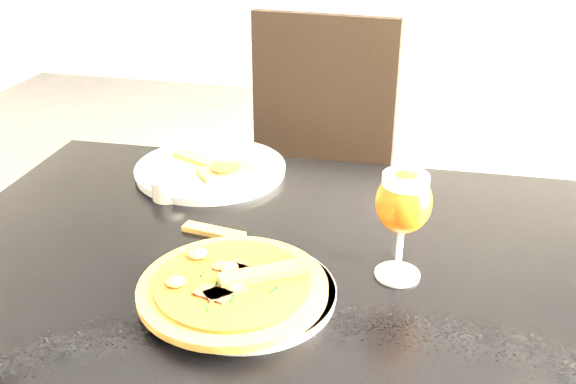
% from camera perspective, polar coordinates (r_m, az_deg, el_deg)
% --- Properties ---
extents(dining_table, '(1.22, 0.84, 0.75)m').
position_cam_1_polar(dining_table, '(1.19, -1.57, -8.52)').
color(dining_table, black).
rests_on(dining_table, ground).
extents(chair_far, '(0.49, 0.49, 0.99)m').
position_cam_1_polar(chair_far, '(1.89, 1.93, 1.37)').
color(chair_far, black).
rests_on(chair_far, ground).
extents(plate_main, '(0.30, 0.30, 0.01)m').
position_cam_1_polar(plate_main, '(1.01, -3.74, -8.93)').
color(plate_main, silver).
rests_on(plate_main, dining_table).
extents(pizza, '(0.29, 0.29, 0.03)m').
position_cam_1_polar(pizza, '(1.00, -4.85, -8.26)').
color(pizza, olive).
rests_on(pizza, plate_main).
extents(plate_second, '(0.44, 0.44, 0.02)m').
position_cam_1_polar(plate_second, '(1.43, -6.89, 2.02)').
color(plate_second, silver).
rests_on(plate_second, dining_table).
extents(crust_scraps, '(0.21, 0.15, 0.02)m').
position_cam_1_polar(crust_scraps, '(1.40, -6.38, 2.24)').
color(crust_scraps, olive).
rests_on(crust_scraps, plate_second).
extents(loose_crust, '(0.12, 0.05, 0.01)m').
position_cam_1_polar(loose_crust, '(1.19, -6.62, -3.52)').
color(loose_crust, olive).
rests_on(loose_crust, dining_table).
extents(sauce_cup, '(0.06, 0.06, 0.04)m').
position_cam_1_polar(sauce_cup, '(1.32, -10.68, 0.35)').
color(sauce_cup, beige).
rests_on(sauce_cup, dining_table).
extents(beer_glass, '(0.09, 0.09, 0.19)m').
position_cam_1_polar(beer_glass, '(1.01, 10.24, -0.96)').
color(beer_glass, white).
rests_on(beer_glass, dining_table).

